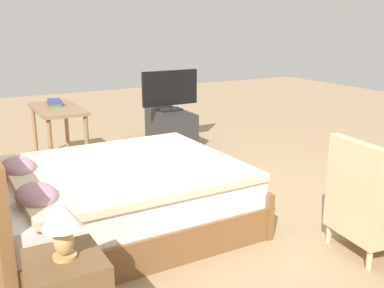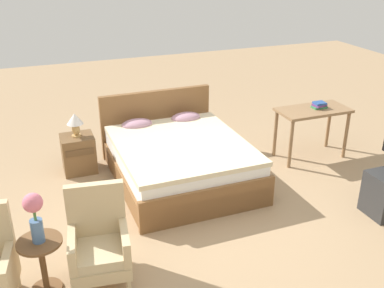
{
  "view_description": "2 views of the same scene",
  "coord_description": "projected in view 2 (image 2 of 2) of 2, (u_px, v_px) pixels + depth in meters",
  "views": [
    {
      "loc": [
        -3.46,
        2.06,
        1.77
      ],
      "look_at": [
        0.26,
        -0.02,
        0.6
      ],
      "focal_mm": 42.0,
      "sensor_mm": 36.0,
      "label": 1
    },
    {
      "loc": [
        -1.72,
        -4.22,
        2.93
      ],
      "look_at": [
        -0.01,
        0.32,
        0.75
      ],
      "focal_mm": 42.0,
      "sensor_mm": 36.0,
      "label": 2
    }
  ],
  "objects": [
    {
      "name": "ground_plane",
      "position": [
        202.0,
        212.0,
        5.36
      ],
      "size": [
        16.0,
        16.0,
        0.0
      ],
      "primitive_type": "plane",
      "color": "#A38460"
    },
    {
      "name": "bed",
      "position": [
        178.0,
        158.0,
        6.0
      ],
      "size": [
        1.7,
        2.11,
        0.96
      ],
      "color": "brown",
      "rests_on": "ground_plane"
    },
    {
      "name": "armchair_by_window_right",
      "position": [
        99.0,
        244.0,
        4.17
      ],
      "size": [
        0.61,
        0.61,
        0.92
      ],
      "color": "#CCB284",
      "rests_on": "ground_plane"
    },
    {
      "name": "side_table",
      "position": [
        42.0,
        260.0,
        4.01
      ],
      "size": [
        0.4,
        0.4,
        0.54
      ],
      "color": "brown",
      "rests_on": "ground_plane"
    },
    {
      "name": "flower_vase",
      "position": [
        34.0,
        213.0,
        3.81
      ],
      "size": [
        0.17,
        0.17,
        0.48
      ],
      "color": "#4C709E",
      "rests_on": "side_table"
    },
    {
      "name": "nightstand",
      "position": [
        79.0,
        154.0,
        6.22
      ],
      "size": [
        0.44,
        0.41,
        0.52
      ],
      "color": "brown",
      "rests_on": "ground_plane"
    },
    {
      "name": "table_lamp",
      "position": [
        75.0,
        121.0,
        6.02
      ],
      "size": [
        0.22,
        0.22,
        0.33
      ],
      "color": "tan",
      "rests_on": "nightstand"
    },
    {
      "name": "vanity_desk",
      "position": [
        313.0,
        116.0,
        6.49
      ],
      "size": [
        1.04,
        0.52,
        0.75
      ],
      "color": "#8E6B47",
      "rests_on": "ground_plane"
    },
    {
      "name": "book_stack",
      "position": [
        319.0,
        105.0,
        6.46
      ],
      "size": [
        0.21,
        0.17,
        0.09
      ],
      "color": "#337A47",
      "rests_on": "vanity_desk"
    }
  ]
}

